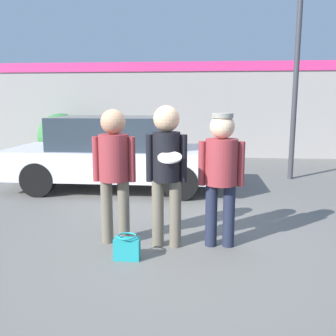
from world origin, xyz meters
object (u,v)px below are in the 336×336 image
(person_right, at_px, (221,167))
(handbag, at_px, (127,248))
(person_middle_with_frisbee, at_px, (166,164))
(parked_car_near, at_px, (116,153))
(person_left, at_px, (114,164))
(shrub, at_px, (61,136))

(person_right, distance_m, handbag, 1.50)
(person_middle_with_frisbee, height_order, handbag, person_middle_with_frisbee)
(person_middle_with_frisbee, bearing_deg, parked_car_near, 113.59)
(person_left, xyz_separation_m, person_middle_with_frisbee, (0.67, -0.07, 0.03))
(person_left, relative_size, parked_car_near, 0.39)
(person_left, height_order, person_middle_with_frisbee, person_middle_with_frisbee)
(parked_car_near, distance_m, shrub, 4.64)
(handbag, bearing_deg, person_right, 25.78)
(person_left, relative_size, handbag, 5.76)
(parked_car_near, distance_m, handbag, 3.76)
(shrub, height_order, handbag, shrub)
(person_right, relative_size, shrub, 1.16)
(person_middle_with_frisbee, bearing_deg, person_right, 6.52)
(person_middle_with_frisbee, relative_size, parked_car_near, 0.40)
(person_middle_with_frisbee, bearing_deg, person_left, 174.34)
(person_middle_with_frisbee, relative_size, person_right, 1.06)
(person_right, distance_m, shrub, 8.33)
(person_left, xyz_separation_m, person_right, (1.34, 0.01, -0.02))
(person_middle_with_frisbee, distance_m, person_right, 0.68)
(person_right, height_order, parked_car_near, person_right)
(parked_car_near, height_order, handbag, parked_car_near)
(person_left, height_order, shrub, person_left)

